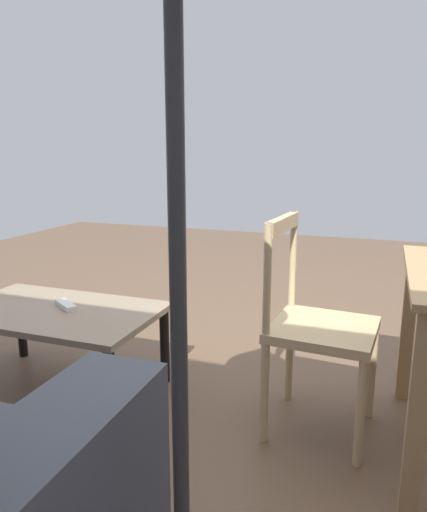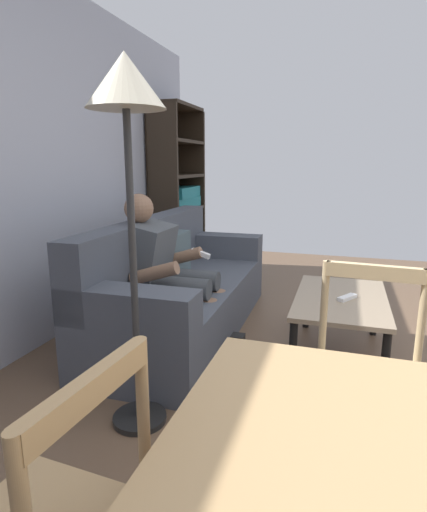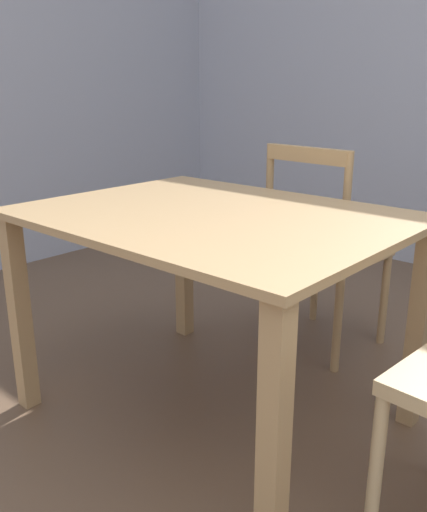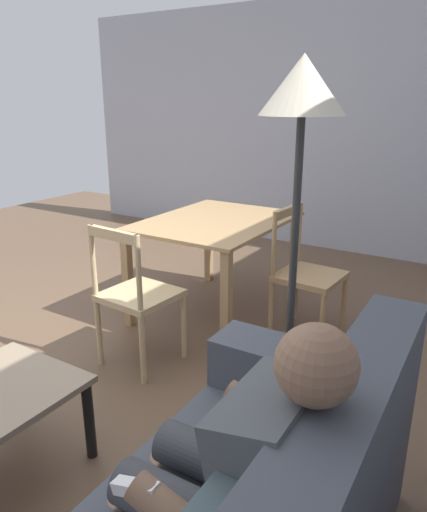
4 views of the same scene
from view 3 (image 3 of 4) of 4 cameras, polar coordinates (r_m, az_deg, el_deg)
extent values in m
cube|color=tan|center=(1.80, 0.00, 4.19)|extent=(1.21, 0.93, 0.02)
cube|color=tan|center=(2.09, -19.47, -5.78)|extent=(0.06, 0.06, 0.73)
cube|color=tan|center=(1.33, 6.28, -18.79)|extent=(0.06, 0.06, 0.73)
cube|color=tan|center=(2.56, -3.10, -0.54)|extent=(0.06, 0.06, 0.73)
cube|color=tan|center=(1.99, 20.50, -7.02)|extent=(0.06, 0.06, 0.73)
cube|color=tan|center=(2.48, 11.85, 0.53)|extent=(0.45, 0.45, 0.04)
cylinder|color=tan|center=(2.62, 17.33, -4.16)|extent=(0.04, 0.04, 0.44)
cylinder|color=tan|center=(2.80, 10.52, -2.24)|extent=(0.04, 0.04, 0.44)
cylinder|color=tan|center=(2.31, 12.79, -6.70)|extent=(0.04, 0.04, 0.44)
cylinder|color=tan|center=(2.51, 5.50, -4.31)|extent=(0.04, 0.04, 0.44)
cylinder|color=tan|center=(2.17, 13.58, 4.41)|extent=(0.03, 0.03, 0.47)
cylinder|color=tan|center=(2.38, 5.82, 5.95)|extent=(0.03, 0.03, 0.47)
cube|color=tan|center=(2.24, 9.78, 10.34)|extent=(0.38, 0.06, 0.06)
cylinder|color=#D1B27F|center=(1.53, 16.54, -20.36)|extent=(0.04, 0.04, 0.46)
camera|label=1|loc=(3.25, 34.81, 15.22)|focal=33.31mm
camera|label=2|loc=(2.31, -10.86, 21.39)|focal=29.05mm
camera|label=4|loc=(3.71, 75.08, 12.41)|focal=33.94mm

